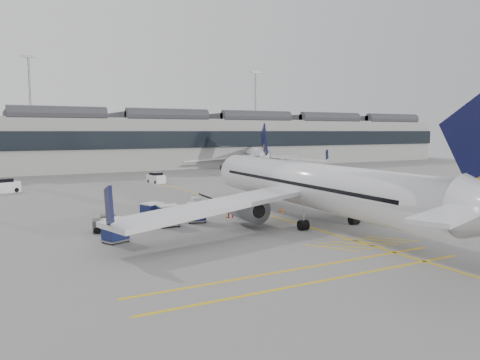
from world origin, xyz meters
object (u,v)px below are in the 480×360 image
belt_loader (205,205)px  baggage_cart_a (168,215)px  ramp_agent_a (202,214)px  pushback_tug (108,224)px  ramp_agent_b (229,207)px  airliner_main (317,187)px

belt_loader → baggage_cart_a: (-6.28, -6.28, 0.50)m
ramp_agent_a → pushback_tug: (-8.39, 0.27, -0.21)m
baggage_cart_a → ramp_agent_a: (3.28, 0.17, -0.19)m
ramp_agent_a → pushback_tug: bearing=132.4°
ramp_agent_a → ramp_agent_b: ramp_agent_b is taller
airliner_main → ramp_agent_b: bearing=135.4°
belt_loader → airliner_main: bearing=-52.3°
belt_loader → ramp_agent_b: 5.08m
belt_loader → ramp_agent_b: bearing=-77.4°
pushback_tug → belt_loader: bearing=37.4°
ramp_agent_a → ramp_agent_b: bearing=-27.7°
baggage_cart_a → ramp_agent_a: 3.29m
pushback_tug → ramp_agent_b: bearing=14.1°
ramp_agent_a → belt_loader: bearing=18.1°
baggage_cart_a → ramp_agent_a: baggage_cart_a is taller
ramp_agent_b → pushback_tug: ramp_agent_b is taller
airliner_main → ramp_agent_b: (-5.75, 6.22, -2.33)m
belt_loader → ramp_agent_a: bearing=-106.4°
belt_loader → ramp_agent_a: 6.81m
airliner_main → ramp_agent_a: bearing=152.8°
ramp_agent_b → airliner_main: bearing=131.7°
ramp_agent_a → baggage_cart_a: bearing=137.2°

